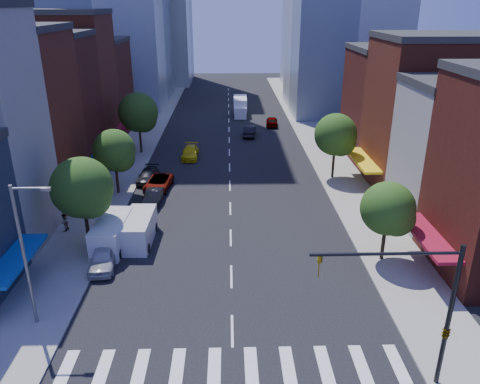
% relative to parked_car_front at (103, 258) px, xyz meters
% --- Properties ---
extents(ground, '(220.00, 220.00, 0.00)m').
position_rel_parked_car_front_xyz_m(ground, '(9.50, -7.63, -0.77)').
color(ground, black).
rests_on(ground, ground).
extents(sidewalk_left, '(5.00, 120.00, 0.15)m').
position_rel_parked_car_front_xyz_m(sidewalk_left, '(-3.00, 32.37, -0.69)').
color(sidewalk_left, gray).
rests_on(sidewalk_left, ground).
extents(sidewalk_right, '(5.00, 120.00, 0.15)m').
position_rel_parked_car_front_xyz_m(sidewalk_right, '(22.00, 32.37, -0.69)').
color(sidewalk_right, gray).
rests_on(sidewalk_right, ground).
extents(crosswalk, '(19.00, 3.00, 0.01)m').
position_rel_parked_car_front_xyz_m(crosswalk, '(9.50, -10.63, -0.76)').
color(crosswalk, silver).
rests_on(crosswalk, ground).
extents(bldg_left_2, '(12.00, 9.00, 16.00)m').
position_rel_parked_car_front_xyz_m(bldg_left_2, '(-11.50, 12.87, 7.23)').
color(bldg_left_2, maroon).
rests_on(bldg_left_2, ground).
extents(bldg_left_3, '(12.00, 8.00, 15.00)m').
position_rel_parked_car_front_xyz_m(bldg_left_3, '(-11.50, 21.37, 6.73)').
color(bldg_left_3, '#4E1B13').
rests_on(bldg_left_3, ground).
extents(bldg_left_4, '(12.00, 9.00, 17.00)m').
position_rel_parked_car_front_xyz_m(bldg_left_4, '(-11.50, 29.87, 7.73)').
color(bldg_left_4, maroon).
rests_on(bldg_left_4, ground).
extents(bldg_left_5, '(12.00, 10.00, 13.00)m').
position_rel_parked_car_front_xyz_m(bldg_left_5, '(-11.50, 39.37, 5.73)').
color(bldg_left_5, '#4E1B13').
rests_on(bldg_left_5, ground).
extents(bldg_right_1, '(12.00, 8.00, 12.00)m').
position_rel_parked_car_front_xyz_m(bldg_right_1, '(30.50, 7.37, 5.23)').
color(bldg_right_1, silver).
rests_on(bldg_right_1, ground).
extents(bldg_right_2, '(12.00, 10.00, 15.00)m').
position_rel_parked_car_front_xyz_m(bldg_right_2, '(30.50, 16.37, 6.73)').
color(bldg_right_2, maroon).
rests_on(bldg_right_2, ground).
extents(bldg_right_3, '(12.00, 10.00, 13.00)m').
position_rel_parked_car_front_xyz_m(bldg_right_3, '(30.50, 26.37, 5.73)').
color(bldg_right_3, '#4E1B13').
rests_on(bldg_right_3, ground).
extents(traffic_signal, '(7.24, 2.24, 8.00)m').
position_rel_parked_car_front_xyz_m(traffic_signal, '(19.44, -12.13, 3.39)').
color(traffic_signal, black).
rests_on(traffic_signal, sidewalk_right).
extents(streetlight, '(2.25, 0.25, 9.00)m').
position_rel_parked_car_front_xyz_m(streetlight, '(-2.31, -6.63, 4.51)').
color(streetlight, slate).
rests_on(streetlight, sidewalk_left).
extents(tree_left_near, '(4.80, 4.80, 7.30)m').
position_rel_parked_car_front_xyz_m(tree_left_near, '(-1.85, 3.29, 4.10)').
color(tree_left_near, black).
rests_on(tree_left_near, sidewalk_left).
extents(tree_left_mid, '(4.20, 4.20, 6.65)m').
position_rel_parked_car_front_xyz_m(tree_left_mid, '(-1.85, 14.29, 3.76)').
color(tree_left_mid, black).
rests_on(tree_left_mid, sidewalk_left).
extents(tree_left_far, '(5.00, 5.00, 7.75)m').
position_rel_parked_car_front_xyz_m(tree_left_far, '(-1.85, 28.29, 4.44)').
color(tree_left_far, black).
rests_on(tree_left_far, sidewalk_left).
extents(tree_right_near, '(4.00, 4.00, 6.20)m').
position_rel_parked_car_front_xyz_m(tree_right_near, '(21.15, 0.29, 3.42)').
color(tree_right_near, black).
rests_on(tree_right_near, sidewalk_right).
extents(tree_right_far, '(4.60, 4.60, 7.20)m').
position_rel_parked_car_front_xyz_m(tree_right_far, '(21.15, 18.29, 4.10)').
color(tree_right_far, black).
rests_on(tree_right_far, sidewalk_right).
extents(parked_car_front, '(2.19, 4.64, 1.54)m').
position_rel_parked_car_front_xyz_m(parked_car_front, '(0.00, 0.00, 0.00)').
color(parked_car_front, '#B1B0B5').
rests_on(parked_car_front, ground).
extents(parked_car_second, '(1.68, 4.20, 1.36)m').
position_rel_parked_car_front_xyz_m(parked_car_second, '(2.00, 11.69, -0.09)').
color(parked_car_second, black).
rests_on(parked_car_second, ground).
extents(parked_car_third, '(2.95, 5.38, 1.43)m').
position_rel_parked_car_front_xyz_m(parked_car_third, '(1.98, 15.47, -0.05)').
color(parked_car_third, '#999999').
rests_on(parked_car_third, ground).
extents(parked_car_rear, '(2.24, 4.76, 1.34)m').
position_rel_parked_car_front_xyz_m(parked_car_rear, '(0.50, 17.87, -0.10)').
color(parked_car_rear, black).
rests_on(parked_car_rear, ground).
extents(cargo_van_near, '(2.52, 5.67, 2.37)m').
position_rel_parked_car_front_xyz_m(cargo_van_near, '(-0.01, 3.00, 0.41)').
color(cargo_van_near, silver).
rests_on(cargo_van_near, ground).
extents(cargo_van_far, '(2.31, 5.41, 2.28)m').
position_rel_parked_car_front_xyz_m(cargo_van_far, '(2.00, 3.74, 0.36)').
color(cargo_van_far, silver).
rests_on(cargo_van_far, ground).
extents(taxi, '(2.08, 4.96, 1.43)m').
position_rel_parked_car_front_xyz_m(taxi, '(4.54, 26.25, -0.05)').
color(taxi, '#DAC80B').
rests_on(taxi, ground).
extents(traffic_car_oncoming, '(2.09, 4.90, 1.57)m').
position_rel_parked_car_front_xyz_m(traffic_car_oncoming, '(12.51, 36.45, 0.02)').
color(traffic_car_oncoming, black).
rests_on(traffic_car_oncoming, ground).
extents(traffic_car_far, '(2.17, 4.59, 1.52)m').
position_rel_parked_car_front_xyz_m(traffic_car_far, '(16.35, 42.39, -0.01)').
color(traffic_car_far, '#999999').
rests_on(traffic_car_far, ground).
extents(box_truck, '(2.43, 7.47, 2.99)m').
position_rel_parked_car_front_xyz_m(box_truck, '(11.51, 50.28, 0.65)').
color(box_truck, white).
rests_on(box_truck, ground).
extents(pedestrian_far, '(0.77, 0.89, 1.56)m').
position_rel_parked_car_front_xyz_m(pedestrian_far, '(-4.70, 5.76, 0.16)').
color(pedestrian_far, '#999999').
rests_on(pedestrian_far, sidewalk_left).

